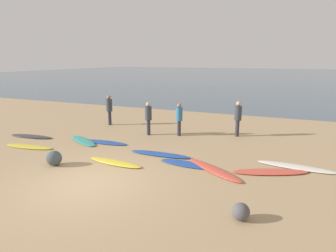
{
  "coord_description": "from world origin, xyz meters",
  "views": [
    {
      "loc": [
        5.5,
        -6.73,
        3.74
      ],
      "look_at": [
        0.22,
        5.76,
        0.6
      ],
      "focal_mm": 31.22,
      "sensor_mm": 36.0,
      "label": 1
    }
  ],
  "objects_px": {
    "surfboard_3": "(105,142)",
    "beach_rock_near": "(241,212)",
    "surfboard_7": "(214,170)",
    "surfboard_9": "(296,167)",
    "surfboard_8": "(270,172)",
    "surfboard_0": "(31,136)",
    "person_0": "(109,108)",
    "person_2": "(148,116)",
    "surfboard_5": "(160,154)",
    "surfboard_6": "(186,164)",
    "person_1": "(238,116)",
    "surfboard_2": "(83,141)",
    "person_3": "(179,117)",
    "surfboard_1": "(29,147)",
    "beach_rock_far": "(54,158)",
    "surfboard_4": "(115,162)"
  },
  "relations": [
    {
      "from": "surfboard_1",
      "to": "person_2",
      "type": "xyz_separation_m",
      "value": [
        3.81,
        3.92,
        0.94
      ]
    },
    {
      "from": "surfboard_0",
      "to": "beach_rock_near",
      "type": "distance_m",
      "value": 11.25
    },
    {
      "from": "surfboard_0",
      "to": "surfboard_7",
      "type": "bearing_deg",
      "value": -10.63
    },
    {
      "from": "surfboard_3",
      "to": "beach_rock_near",
      "type": "height_order",
      "value": "beach_rock_near"
    },
    {
      "from": "surfboard_6",
      "to": "person_0",
      "type": "xyz_separation_m",
      "value": [
        -6.22,
        4.43,
        0.98
      ]
    },
    {
      "from": "surfboard_7",
      "to": "person_1",
      "type": "xyz_separation_m",
      "value": [
        -0.09,
        4.93,
        0.97
      ]
    },
    {
      "from": "surfboard_4",
      "to": "surfboard_5",
      "type": "xyz_separation_m",
      "value": [
        1.15,
        1.49,
        0.0
      ]
    },
    {
      "from": "surfboard_8",
      "to": "surfboard_0",
      "type": "bearing_deg",
      "value": 155.63
    },
    {
      "from": "surfboard_3",
      "to": "person_2",
      "type": "height_order",
      "value": "person_2"
    },
    {
      "from": "person_1",
      "to": "person_2",
      "type": "xyz_separation_m",
      "value": [
        -4.13,
        -1.47,
        -0.05
      ]
    },
    {
      "from": "surfboard_3",
      "to": "surfboard_5",
      "type": "distance_m",
      "value": 3.09
    },
    {
      "from": "surfboard_4",
      "to": "surfboard_8",
      "type": "height_order",
      "value": "surfboard_4"
    },
    {
      "from": "surfboard_3",
      "to": "surfboard_5",
      "type": "bearing_deg",
      "value": -13.02
    },
    {
      "from": "surfboard_2",
      "to": "person_0",
      "type": "distance_m",
      "value": 3.67
    },
    {
      "from": "surfboard_6",
      "to": "surfboard_3",
      "type": "bearing_deg",
      "value": 169.27
    },
    {
      "from": "person_0",
      "to": "surfboard_3",
      "type": "bearing_deg",
      "value": -76.8
    },
    {
      "from": "person_2",
      "to": "beach_rock_near",
      "type": "xyz_separation_m",
      "value": [
        5.58,
        -6.26,
        -0.76
      ]
    },
    {
      "from": "surfboard_8",
      "to": "surfboard_9",
      "type": "xyz_separation_m",
      "value": [
        0.8,
        0.82,
        0.0
      ]
    },
    {
      "from": "surfboard_4",
      "to": "surfboard_7",
      "type": "bearing_deg",
      "value": 16.98
    },
    {
      "from": "surfboard_1",
      "to": "person_1",
      "type": "bearing_deg",
      "value": 28.11
    },
    {
      "from": "surfboard_9",
      "to": "person_3",
      "type": "distance_m",
      "value": 6.0
    },
    {
      "from": "person_3",
      "to": "surfboard_2",
      "type": "bearing_deg",
      "value": 174.46
    },
    {
      "from": "person_1",
      "to": "surfboard_8",
      "type": "bearing_deg",
      "value": 173.8
    },
    {
      "from": "surfboard_5",
      "to": "surfboard_6",
      "type": "bearing_deg",
      "value": -26.11
    },
    {
      "from": "person_0",
      "to": "beach_rock_far",
      "type": "distance_m",
      "value": 6.66
    },
    {
      "from": "person_2",
      "to": "person_3",
      "type": "height_order",
      "value": "person_2"
    },
    {
      "from": "surfboard_0",
      "to": "surfboard_2",
      "type": "distance_m",
      "value": 2.85
    },
    {
      "from": "surfboard_7",
      "to": "surfboard_8",
      "type": "bearing_deg",
      "value": 51.91
    },
    {
      "from": "surfboard_6",
      "to": "person_2",
      "type": "relative_size",
      "value": 1.2
    },
    {
      "from": "surfboard_2",
      "to": "surfboard_8",
      "type": "height_order",
      "value": "surfboard_2"
    },
    {
      "from": "surfboard_6",
      "to": "beach_rock_far",
      "type": "distance_m",
      "value": 4.72
    },
    {
      "from": "person_1",
      "to": "beach_rock_far",
      "type": "relative_size",
      "value": 3.2
    },
    {
      "from": "person_2",
      "to": "surfboard_5",
      "type": "bearing_deg",
      "value": -69.72
    },
    {
      "from": "surfboard_3",
      "to": "person_1",
      "type": "xyz_separation_m",
      "value": [
        5.3,
        3.54,
        0.99
      ]
    },
    {
      "from": "person_2",
      "to": "person_3",
      "type": "distance_m",
      "value": 1.53
    },
    {
      "from": "person_3",
      "to": "person_2",
      "type": "bearing_deg",
      "value": 155.57
    },
    {
      "from": "surfboard_2",
      "to": "person_1",
      "type": "bearing_deg",
      "value": 59.23
    },
    {
      "from": "beach_rock_near",
      "to": "person_0",
      "type": "bearing_deg",
      "value": 139.39
    },
    {
      "from": "surfboard_3",
      "to": "surfboard_9",
      "type": "relative_size",
      "value": 0.84
    },
    {
      "from": "surfboard_5",
      "to": "beach_rock_far",
      "type": "bearing_deg",
      "value": -141.77
    },
    {
      "from": "surfboard_3",
      "to": "person_0",
      "type": "distance_m",
      "value": 3.89
    },
    {
      "from": "person_0",
      "to": "surfboard_9",
      "type": "bearing_deg",
      "value": -35.46
    },
    {
      "from": "person_1",
      "to": "person_2",
      "type": "bearing_deg",
      "value": 80.06
    },
    {
      "from": "surfboard_5",
      "to": "person_3",
      "type": "relative_size",
      "value": 1.58
    },
    {
      "from": "surfboard_9",
      "to": "person_0",
      "type": "height_order",
      "value": "person_0"
    },
    {
      "from": "surfboard_5",
      "to": "surfboard_6",
      "type": "relative_size",
      "value": 1.29
    },
    {
      "from": "surfboard_1",
      "to": "person_0",
      "type": "bearing_deg",
      "value": 75.84
    },
    {
      "from": "surfboard_7",
      "to": "surfboard_9",
      "type": "height_order",
      "value": "surfboard_7"
    },
    {
      "from": "beach_rock_far",
      "to": "surfboard_1",
      "type": "bearing_deg",
      "value": 154.57
    },
    {
      "from": "surfboard_3",
      "to": "surfboard_8",
      "type": "distance_m",
      "value": 7.23
    }
  ]
}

